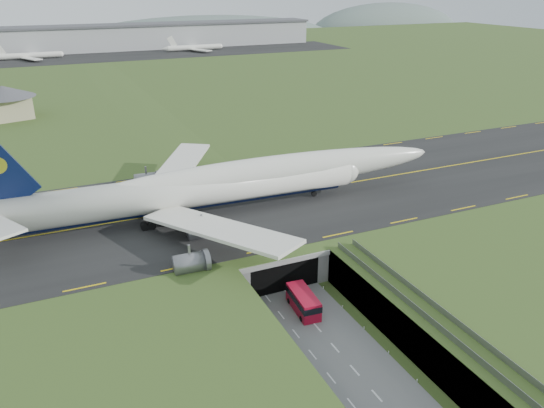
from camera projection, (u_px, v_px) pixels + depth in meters
name	position (u px, v px, depth m)	size (l,w,h in m)	color
ground	(308.00, 318.00, 79.51)	(900.00, 900.00, 0.00)	#394E1F
airfield_deck	(308.00, 301.00, 78.35)	(800.00, 800.00, 6.00)	gray
trench_road	(333.00, 346.00, 73.17)	(12.00, 75.00, 0.20)	slate
taxiway	(231.00, 203.00, 104.89)	(800.00, 44.00, 0.18)	black
tunnel_portal	(264.00, 251.00, 92.27)	(17.00, 22.30, 6.00)	gray
guideway	(460.00, 343.00, 65.52)	(3.00, 53.00, 7.05)	#A8A8A3
jumbo_jet	(218.00, 185.00, 99.16)	(92.80, 59.99, 19.86)	white
shuttle_tram	(303.00, 302.00, 80.48)	(3.48, 7.84, 3.12)	#AE0B25
service_building	(4.00, 99.00, 166.96)	(23.81, 23.81, 10.45)	tan
cargo_terminal	(82.00, 38.00, 325.78)	(320.00, 67.00, 15.60)	#B2B2B2
distant_hills	(146.00, 43.00, 466.86)	(700.00, 91.00, 60.00)	slate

